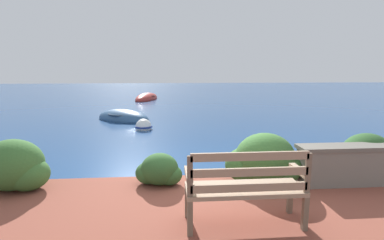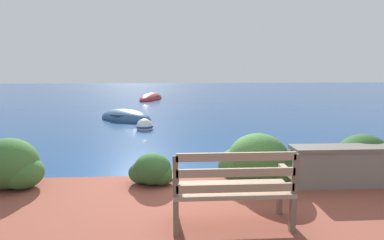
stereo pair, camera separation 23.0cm
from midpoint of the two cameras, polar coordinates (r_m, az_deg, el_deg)
name	(u,v)px [view 1 (the left image)]	position (r m, az deg, el deg)	size (l,w,h in m)	color
ground_plane	(202,187)	(5.32, 0.60, -12.61)	(80.00, 80.00, 0.00)	navy
park_bench	(246,186)	(3.52, 8.28, -12.35)	(1.37, 0.48, 0.93)	brown
stone_wall	(350,164)	(5.31, 26.79, -7.56)	(1.68, 0.39, 0.63)	slate
hedge_clump_far_left	(12,168)	(5.35, -32.14, -7.74)	(1.13, 0.81, 0.77)	#38662D
hedge_clump_left	(159,171)	(4.81, -7.68, -9.60)	(0.74, 0.53, 0.50)	#2D5628
hedge_clump_centre	(264,162)	(4.89, 12.15, -7.76)	(1.19, 0.86, 0.81)	#38662D
hedge_clump_right	(365,157)	(5.89, 29.19, -6.17)	(1.07, 0.77, 0.73)	#2D5628
rowboat_nearest	(123,119)	(12.33, -13.46, 0.27)	(2.71, 2.45, 0.76)	#2D517A
rowboat_mid	(147,99)	(20.39, -8.97, 4.03)	(1.87, 3.45, 0.79)	#9E2D28
mooring_buoy	(144,127)	(10.28, -9.83, -1.27)	(0.60, 0.60, 0.54)	white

